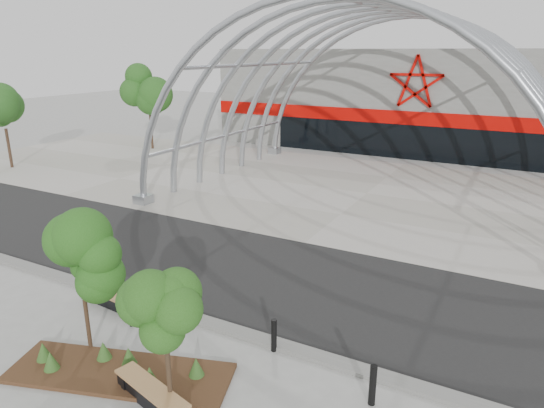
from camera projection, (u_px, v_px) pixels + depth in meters
ground at (210, 320)px, 14.81m from camera, size 140.00×140.00×0.00m
road at (266, 275)px, 17.75m from camera, size 140.00×7.00×0.02m
forecourt at (367, 194)px, 27.82m from camera, size 60.00×17.00×0.04m
kerb at (205, 322)px, 14.58m from camera, size 60.00×0.50×0.12m
arena_building at (434, 98)px, 41.68m from camera, size 34.00×15.24×8.00m
vault_canopy at (367, 194)px, 27.82m from camera, size 20.80×15.80×20.36m
planting_bed at (117, 369)px, 12.28m from camera, size 5.94×3.40×0.60m
street_tree_0 at (80, 266)px, 12.57m from camera, size 1.54×1.54×3.51m
street_tree_1 at (164, 317)px, 10.41m from camera, size 1.41×1.41×3.33m
bench_0 at (110, 300)px, 15.56m from camera, size 2.07×0.62×0.43m
bench_1 at (152, 396)px, 11.19m from camera, size 2.39×1.07×0.49m
bollard_0 at (104, 281)px, 16.13m from camera, size 0.17×0.17×1.06m
bollard_1 at (131, 310)px, 14.35m from camera, size 0.16×0.16×1.01m
bollard_2 at (169, 293)px, 15.25m from camera, size 0.18×0.18×1.13m
bollard_3 at (274, 335)px, 13.14m from camera, size 0.15×0.15×0.97m
bollard_4 at (373, 385)px, 11.13m from camera, size 0.17×0.17×1.04m
bg_tree_0 at (148, 92)px, 39.24m from camera, size 3.00×3.00×6.45m
bg_tree_2 at (3, 112)px, 32.89m from camera, size 2.55×2.55×5.38m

